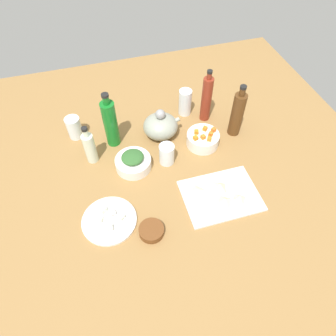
{
  "coord_description": "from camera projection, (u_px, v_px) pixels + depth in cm",
  "views": [
    {
      "loc": [
        -22.19,
        -75.16,
        105.63
      ],
      "look_at": [
        0.0,
        0.0,
        8.0
      ],
      "focal_mm": 32.02,
      "sensor_mm": 36.0,
      "label": 1
    }
  ],
  "objects": [
    {
      "name": "dumpling_1",
      "position": [
        198.0,
        191.0,
        1.22
      ],
      "size": [
        6.2,
        6.09,
        2.02
      ],
      "primitive_type": "pyramid",
      "rotation": [
        0.0,
        0.0,
        6.21
      ],
      "color": "beige",
      "rests_on": "cutting_board"
    },
    {
      "name": "tofu_cube_2",
      "position": [
        110.0,
        228.0,
        1.11
      ],
      "size": [
        2.25,
        2.25,
        2.2
      ],
      "primitive_type": "cube",
      "rotation": [
        0.0,
        0.0,
        1.55
      ],
      "color": "white",
      "rests_on": "plate_tofu"
    },
    {
      "name": "bottle_1",
      "position": [
        207.0,
        99.0,
        1.43
      ],
      "size": [
        4.92,
        4.92,
        27.41
      ],
      "color": "maroon",
      "rests_on": "tabletop"
    },
    {
      "name": "carrot_cube_3",
      "position": [
        203.0,
        137.0,
        1.34
      ],
      "size": [
        2.21,
        2.21,
        1.8
      ],
      "primitive_type": "cube",
      "rotation": [
        0.0,
        0.0,
        0.26
      ],
      "color": "orange",
      "rests_on": "bowl_carrots"
    },
    {
      "name": "chopped_greens_mound",
      "position": [
        132.0,
        157.0,
        1.27
      ],
      "size": [
        11.74,
        11.51,
        3.04
      ],
      "primitive_type": "ellipsoid",
      "rotation": [
        0.0,
        0.0,
        0.27
      ],
      "color": "#30602C",
      "rests_on": "bowl_greens"
    },
    {
      "name": "carrot_cube_6",
      "position": [
        214.0,
        130.0,
        1.37
      ],
      "size": [
        2.43,
        2.43,
        1.8
      ],
      "primitive_type": "cube",
      "rotation": [
        0.0,
        0.0,
        2.06
      ],
      "color": "orange",
      "rests_on": "bowl_carrots"
    },
    {
      "name": "bowl_greens",
      "position": [
        133.0,
        163.0,
        1.3
      ],
      "size": [
        15.56,
        15.56,
        5.02
      ],
      "primitive_type": "cylinder",
      "color": "white",
      "rests_on": "tabletop"
    },
    {
      "name": "tofu_cube_1",
      "position": [
        99.0,
        219.0,
        1.13
      ],
      "size": [
        2.93,
        2.93,
        2.2
      ],
      "primitive_type": "cube",
      "rotation": [
        0.0,
        0.0,
        2.7
      ],
      "color": "white",
      "rests_on": "plate_tofu"
    },
    {
      "name": "plate_tofu",
      "position": [
        109.0,
        220.0,
        1.15
      ],
      "size": [
        21.04,
        21.04,
        1.2
      ],
      "primitive_type": "cylinder",
      "color": "white",
      "rests_on": "tabletop"
    },
    {
      "name": "bowl_small_side",
      "position": [
        151.0,
        231.0,
        1.11
      ],
      "size": [
        9.45,
        9.45,
        3.06
      ],
      "primitive_type": "cylinder",
      "color": "brown",
      "rests_on": "tabletop"
    },
    {
      "name": "drinking_glass_1",
      "position": [
        74.0,
        128.0,
        1.4
      ],
      "size": [
        6.85,
        6.85,
        10.79
      ],
      "primitive_type": "cylinder",
      "color": "white",
      "rests_on": "tabletop"
    },
    {
      "name": "carrot_cube_2",
      "position": [
        209.0,
        139.0,
        1.33
      ],
      "size": [
        2.47,
        2.47,
        1.8
      ],
      "primitive_type": "cube",
      "rotation": [
        0.0,
        0.0,
        1.03
      ],
      "color": "orange",
      "rests_on": "bowl_carrots"
    },
    {
      "name": "dumpling_2",
      "position": [
        239.0,
        198.0,
        1.19
      ],
      "size": [
        5.37,
        5.06,
        2.74
      ],
      "primitive_type": "pyramid",
      "rotation": [
        0.0,
        0.0,
        3.27
      ],
      "color": "beige",
      "rests_on": "cutting_board"
    },
    {
      "name": "bottle_2",
      "position": [
        237.0,
        114.0,
        1.37
      ],
      "size": [
        5.74,
        5.74,
        26.73
      ],
      "color": "#523115",
      "rests_on": "tabletop"
    },
    {
      "name": "drinking_glass_2",
      "position": [
        167.0,
        154.0,
        1.3
      ],
      "size": [
        6.69,
        6.69,
        9.7
      ],
      "primitive_type": "cylinder",
      "color": "white",
      "rests_on": "tabletop"
    },
    {
      "name": "drinking_glass_0",
      "position": [
        185.0,
        102.0,
        1.49
      ],
      "size": [
        6.38,
        6.38,
        13.6
      ],
      "primitive_type": "cylinder",
      "color": "white",
      "rests_on": "tabletop"
    },
    {
      "name": "teapot",
      "position": [
        161.0,
        126.0,
        1.4
      ],
      "size": [
        17.76,
        15.94,
        15.08
      ],
      "color": "gray",
      "rests_on": "tabletop"
    },
    {
      "name": "carrot_cube_0",
      "position": [
        196.0,
        132.0,
        1.36
      ],
      "size": [
        2.29,
        2.29,
        1.8
      ],
      "primitive_type": "cube",
      "rotation": [
        0.0,
        0.0,
        1.24
      ],
      "color": "orange",
      "rests_on": "bowl_carrots"
    },
    {
      "name": "bottle_0",
      "position": [
        90.0,
        147.0,
        1.29
      ],
      "size": [
        5.0,
        5.0,
        19.35
      ],
      "color": "silver",
      "rests_on": "tabletop"
    },
    {
      "name": "carrot_cube_4",
      "position": [
        205.0,
        129.0,
        1.37
      ],
      "size": [
        2.55,
        2.55,
        1.8
      ],
      "primitive_type": "cube",
      "rotation": [
        0.0,
        0.0,
        2.36
      ],
      "color": "orange",
      "rests_on": "bowl_carrots"
    },
    {
      "name": "tofu_cube_4",
      "position": [
        103.0,
        210.0,
        1.16
      ],
      "size": [
        3.04,
        3.04,
        2.2
      ],
      "primitive_type": "cube",
      "rotation": [
        0.0,
        0.0,
        0.57
      ],
      "color": "white",
      "rests_on": "plate_tofu"
    },
    {
      "name": "carrot_cube_5",
      "position": [
        211.0,
        134.0,
        1.35
      ],
      "size": [
        2.54,
        2.54,
        1.8
      ],
      "primitive_type": "cube",
      "rotation": [
        0.0,
        0.0,
        0.85
      ],
      "color": "orange",
      "rests_on": "bowl_carrots"
    },
    {
      "name": "tofu_cube_0",
      "position": [
        112.0,
        213.0,
        1.15
      ],
      "size": [
        2.89,
        2.89,
        2.2
      ],
      "primitive_type": "cube",
      "rotation": [
        0.0,
        0.0,
        0.41
      ],
      "color": "white",
      "rests_on": "plate_tofu"
    },
    {
      "name": "dumpling_0",
      "position": [
        225.0,
        200.0,
        1.18
      ],
      "size": [
        6.22,
        5.78,
        2.72
      ],
      "primitive_type": "pyramid",
      "rotation": [
        0.0,
        0.0,
        3.29
      ],
      "color": "beige",
      "rests_on": "cutting_board"
    },
    {
      "name": "tofu_cube_3",
      "position": [
        121.0,
        217.0,
        1.14
      ],
      "size": [
        3.09,
        3.09,
        2.2
      ],
      "primitive_type": "cube",
      "rotation": [
        0.0,
        0.0,
        2.25
      ],
      "color": "white",
      "rests_on": "plate_tofu"
    },
    {
      "name": "dumpling_3",
      "position": [
        220.0,
        186.0,
        1.22
      ],
      "size": [
        7.1,
        7.53,
        3.05
      ],
      "primitive_type": "pyramid",
      "rotation": [
        0.0,
        0.0,
        5.12
      ],
      "color": "beige",
      "rests_on": "cutting_board"
    },
    {
      "name": "bottle_3",
      "position": [
        110.0,
        123.0,
        1.32
      ],
      "size": [
        6.21,
        6.21,
        27.71
      ],
      "color": "#157022",
      "rests_on": "tabletop"
    },
    {
      "name": "carrot_cube_1",
      "position": [
        196.0,
        138.0,
        1.33
      ],
      "size": [
        2.21,
        2.21,
        1.8
      ],
      "primitive_type": "cube",
      "rotation": [
        0.0,
        0.0,
        1.84
      ],
      "color": "orange",
      "rests_on": "bowl_carrots"
    },
    {
      "name": "bowl_carrots",
      "position": [
        203.0,
        139.0,
        1.38
      ],
      "size": [
        14.95,
        14.95,
        6.15
      ],
      "primitive_type": "cylinder",
      "color": "white",
      "rests_on": "tabletop"
    },
    {
      "name": "cutting_board",
      "position": [
        221.0,
        196.0,
        1.22
      ],
      "size": [
        30.67,
        23.3,
        1.0
      ],
      "primitive_type": "cube",
      "rotation": [
        0.0,
        0.0,
        -0.01
      ],
      "color": "silver",
      "rests_on": "tabletop"
    },
    {
      "name": "tabletop",
      "position": [
        168.0,
        177.0,
        1.3
      ],
      "size": [
        190.0,
        190.0,
        3.0
      ],
      "primitive_type": "cube",
      "color": "olive",
      "rests_on": "ground"
    }
  ]
}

